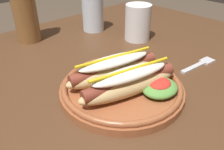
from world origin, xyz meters
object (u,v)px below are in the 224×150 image
object	(u,v)px
hot_dog_plate	(123,82)
fork	(200,64)
glass_bottle	(24,10)
water_cup	(93,11)
extra_cup	(138,22)

from	to	relation	value
hot_dog_plate	fork	world-z (taller)	hot_dog_plate
fork	glass_bottle	bearing A→B (deg)	124.71
water_cup	extra_cup	world-z (taller)	water_cup
fork	glass_bottle	size ratio (longest dim) A/B	0.51
hot_dog_plate	glass_bottle	xyz separation A→B (m)	(-0.01, 0.40, 0.07)
extra_cup	glass_bottle	bearing A→B (deg)	138.52
water_cup	extra_cup	size ratio (longest dim) A/B	1.23
fork	glass_bottle	xyz separation A→B (m)	(-0.24, 0.46, 0.09)
water_cup	extra_cup	distance (m)	0.17
fork	water_cup	xyz separation A→B (m)	(-0.04, 0.39, 0.07)
extra_cup	water_cup	bearing A→B (deg)	106.54
hot_dog_plate	water_cup	distance (m)	0.39
water_cup	glass_bottle	world-z (taller)	glass_bottle
water_cup	fork	bearing A→B (deg)	-84.78
hot_dog_plate	extra_cup	bearing A→B (deg)	35.91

